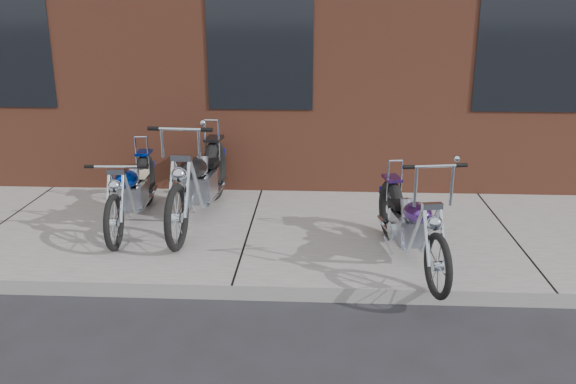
{
  "coord_description": "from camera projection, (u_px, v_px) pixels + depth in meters",
  "views": [
    {
      "loc": [
        0.8,
        -5.14,
        2.71
      ],
      "look_at": [
        0.49,
        0.8,
        0.83
      ],
      "focal_mm": 38.0,
      "sensor_mm": 36.0,
      "label": 1
    }
  ],
  "objects": [
    {
      "name": "chopper_purple",
      "position": [
        410.0,
        227.0,
        6.13
      ],
      "size": [
        0.6,
        2.08,
        1.18
      ],
      "rotation": [
        0.0,
        0.0,
        -1.39
      ],
      "color": "black",
      "rests_on": "sidewalk"
    },
    {
      "name": "sidewalk",
      "position": [
        250.0,
        235.0,
        7.16
      ],
      "size": [
        22.0,
        3.0,
        0.15
      ],
      "primitive_type": "cube",
      "color": "gray",
      "rests_on": "ground"
    },
    {
      "name": "chopper_blue",
      "position": [
        132.0,
        193.0,
        7.19
      ],
      "size": [
        0.52,
        2.13,
        0.93
      ],
      "rotation": [
        0.0,
        0.0,
        -1.52
      ],
      "color": "black",
      "rests_on": "sidewalk"
    },
    {
      "name": "ground",
      "position": [
        232.0,
        300.0,
        5.75
      ],
      "size": [
        120.0,
        120.0,
        0.0
      ],
      "primitive_type": "plane",
      "color": "#252528",
      "rests_on": "ground"
    },
    {
      "name": "chopper_third",
      "position": [
        199.0,
        184.0,
        7.3
      ],
      "size": [
        0.61,
        2.52,
        1.28
      ],
      "rotation": [
        0.0,
        0.0,
        -1.63
      ],
      "color": "black",
      "rests_on": "sidewalk"
    }
  ]
}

